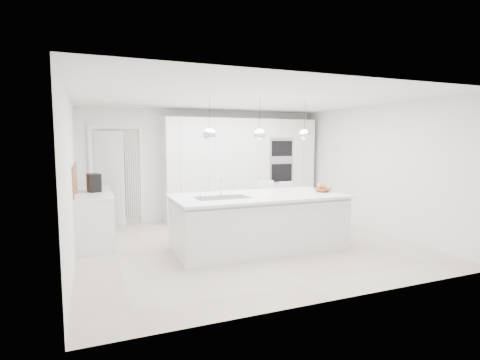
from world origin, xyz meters
name	(u,v)px	position (x,y,z in m)	size (l,w,h in m)	color
floor	(246,244)	(0.00, 0.00, 0.00)	(5.50, 5.50, 0.00)	#BBAC99
wall_back	(205,164)	(0.00, 2.50, 1.25)	(5.50, 5.50, 0.00)	white
wall_left	(71,179)	(-2.75, 0.00, 1.25)	(5.00, 5.00, 0.00)	white
ceiling	(247,99)	(0.00, 0.00, 2.50)	(5.50, 5.50, 0.00)	white
tall_cabinets	(241,169)	(0.80, 2.20, 1.15)	(3.60, 0.60, 2.30)	white
oven_stack	(282,160)	(1.70, 1.89, 1.35)	(0.62, 0.04, 1.05)	#A5A5A8
doorway_frame	(117,177)	(-1.95, 2.47, 1.02)	(1.11, 0.08, 2.13)	white
hallway_door	(105,179)	(-2.20, 2.42, 1.00)	(0.82, 0.04, 2.00)	white
radiator	(133,185)	(-1.63, 2.46, 0.85)	(0.32, 0.04, 1.40)	white
left_base_cabinets	(94,218)	(-2.45, 1.20, 0.43)	(0.60, 1.80, 0.86)	white
left_worktop	(93,193)	(-2.45, 1.20, 0.88)	(0.62, 1.82, 0.04)	white
oak_backsplash	(75,178)	(-2.74, 1.20, 1.15)	(0.02, 1.80, 0.50)	#985732
island_base	(259,223)	(0.10, -0.30, 0.43)	(2.80, 1.20, 0.86)	white
island_worktop	(258,196)	(0.10, -0.25, 0.88)	(2.84, 1.40, 0.04)	white
island_sink	(222,202)	(-0.55, -0.30, 0.82)	(0.84, 0.44, 0.18)	#3F3F42
island_tap	(221,187)	(-0.50, -0.10, 1.05)	(0.02, 0.02, 0.30)	white
pendant_left	(210,134)	(-0.75, -0.30, 1.90)	(0.20, 0.20, 0.20)	white
pendant_mid	(259,135)	(0.10, -0.30, 1.90)	(0.20, 0.20, 0.20)	white
pendant_right	(304,135)	(0.95, -0.30, 1.90)	(0.20, 0.20, 0.20)	white
fruit_bowl	(323,190)	(1.32, -0.34, 0.94)	(0.29, 0.29, 0.07)	#985732
espresso_machine	(94,183)	(-2.43, 1.19, 1.06)	(0.19, 0.30, 0.32)	black
bar_stool_left	(268,208)	(0.69, 0.54, 0.51)	(0.34, 0.47, 1.02)	white
bar_stool_right	(289,206)	(1.22, 0.67, 0.48)	(0.32, 0.44, 0.97)	white
apple_a	(320,188)	(1.26, -0.35, 0.97)	(0.07, 0.07, 0.07)	red
apple_b	(325,188)	(1.34, -0.37, 0.97)	(0.07, 0.07, 0.07)	red
apple_c	(323,188)	(1.35, -0.31, 0.97)	(0.07, 0.07, 0.07)	red
banana_bunch	(321,185)	(1.30, -0.33, 1.01)	(0.21, 0.21, 0.03)	yellow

